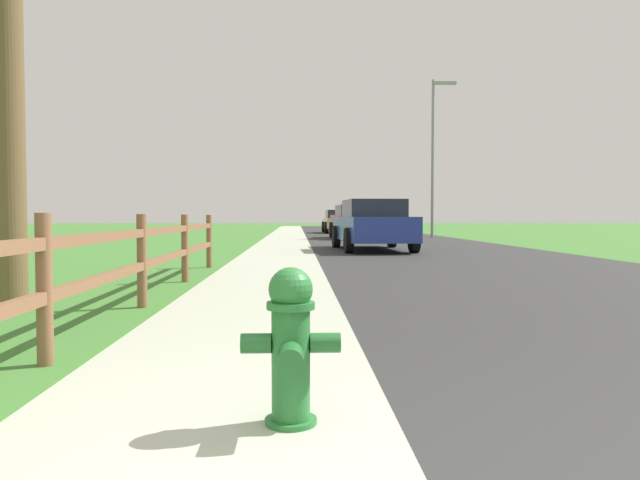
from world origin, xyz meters
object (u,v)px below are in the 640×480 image
object	(u,v)px
parked_suv_blue	(372,225)
parked_car_red	(354,221)
street_lamp	(435,146)
fire_hydrant	(291,343)
parked_car_beige	(340,221)

from	to	relation	value
parked_suv_blue	parked_car_red	xyz separation A→B (m)	(0.38, 9.56, 0.03)
street_lamp	parked_car_red	bearing A→B (deg)	-168.53
fire_hydrant	parked_car_red	xyz separation A→B (m)	(2.74, 24.82, 0.40)
parked_car_red	fire_hydrant	bearing A→B (deg)	-96.30
fire_hydrant	parked_car_red	bearing A→B (deg)	83.70
parked_suv_blue	parked_car_beige	bearing A→B (deg)	88.85
fire_hydrant	parked_car_red	distance (m)	24.98
fire_hydrant	parked_car_beige	bearing A→B (deg)	85.39
parked_suv_blue	street_lamp	xyz separation A→B (m)	(4.29, 10.35, 3.60)
parked_car_red	parked_car_beige	xyz separation A→B (m)	(-0.01, 9.11, -0.08)
parked_car_red	parked_car_beige	size ratio (longest dim) A/B	1.01
fire_hydrant	street_lamp	size ratio (longest dim) A/B	0.11
parked_suv_blue	parked_car_beige	world-z (taller)	parked_suv_blue
fire_hydrant	parked_car_beige	xyz separation A→B (m)	(2.73, 33.93, 0.32)
street_lamp	parked_car_beige	bearing A→B (deg)	115.22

